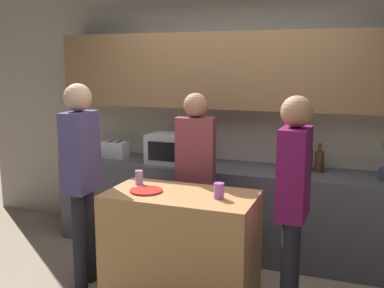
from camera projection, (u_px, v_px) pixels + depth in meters
name	position (u px, v px, depth m)	size (l,w,h in m)	color
back_wall	(236.00, 99.00, 4.62)	(6.40, 0.40, 2.70)	#B2A893
back_counter	(227.00, 209.00, 4.56)	(3.60, 0.62, 0.88)	#4C4C51
kitchen_island	(181.00, 247.00, 3.59)	(1.18, 0.63, 0.90)	#B27F4C
microwave	(174.00, 148.00, 4.63)	(0.52, 0.39, 0.30)	#B7BABC
toaster	(115.00, 150.00, 4.88)	(0.26, 0.16, 0.18)	silver
bottle_0	(284.00, 161.00, 4.31)	(0.08, 0.08, 0.23)	maroon
bottle_1	(297.00, 161.00, 4.34)	(0.08, 0.08, 0.23)	maroon
bottle_2	(309.00, 160.00, 4.26)	(0.07, 0.07, 0.30)	#194723
bottle_3	(319.00, 161.00, 4.24)	(0.09, 0.09, 0.27)	#472814
plate_on_island	(146.00, 191.00, 3.55)	(0.26, 0.26, 0.01)	red
cup_0	(139.00, 177.00, 3.76)	(0.07, 0.07, 0.12)	#B48EC7
cup_1	(219.00, 191.00, 3.37)	(0.08, 0.08, 0.12)	#B461BB
person_left	(196.00, 167.00, 4.06)	(0.36, 0.24, 1.64)	black
person_center	(293.00, 192.00, 3.16)	(0.22, 0.35, 1.68)	black
person_right	(81.00, 168.00, 3.72)	(0.23, 0.35, 1.74)	black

